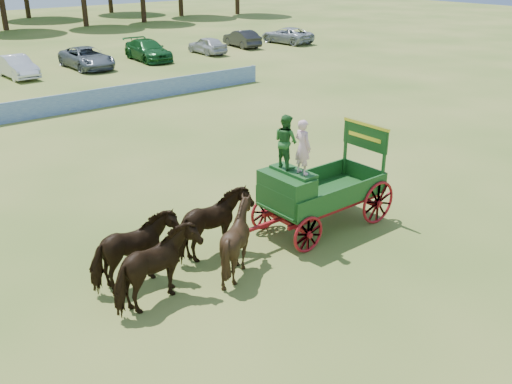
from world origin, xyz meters
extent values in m
plane|color=olive|center=(0.00, 0.00, 0.00)|extent=(160.00, 160.00, 0.00)
imported|color=black|center=(-6.08, -0.64, 0.96)|extent=(2.44, 1.51, 1.92)
imported|color=black|center=(-6.08, 0.46, 0.96)|extent=(2.30, 1.10, 1.92)
imported|color=black|center=(-3.68, -0.64, 0.96)|extent=(1.88, 1.71, 1.92)
imported|color=black|center=(-3.68, 0.46, 0.96)|extent=(2.36, 1.25, 1.92)
cube|color=maroon|center=(-1.48, -0.09, 0.60)|extent=(0.12, 2.00, 0.12)
cube|color=maroon|center=(1.52, -0.09, 0.60)|extent=(0.12, 2.00, 0.12)
cube|color=maroon|center=(0.02, -0.64, 0.72)|extent=(3.80, 0.10, 0.12)
cube|color=maroon|center=(0.02, 0.46, 0.72)|extent=(3.80, 0.10, 0.12)
cube|color=maroon|center=(-2.38, -0.09, 0.75)|extent=(2.80, 0.09, 0.09)
cube|color=#1D541C|center=(0.02, -0.09, 1.00)|extent=(3.80, 1.80, 0.10)
cube|color=#1D541C|center=(0.02, -0.97, 1.30)|extent=(3.80, 0.06, 0.55)
cube|color=#1D541C|center=(0.02, 0.79, 1.30)|extent=(3.80, 0.06, 0.55)
cube|color=#1D541C|center=(1.90, -0.09, 1.30)|extent=(0.06, 1.80, 0.55)
cube|color=#1D541C|center=(-1.48, -0.09, 1.55)|extent=(0.85, 1.70, 1.05)
cube|color=#1D541C|center=(-1.23, -0.09, 2.12)|extent=(0.55, 1.50, 0.08)
cube|color=#1D541C|center=(-1.86, -0.09, 1.35)|extent=(0.10, 1.60, 0.65)
cube|color=#1D541C|center=(-1.68, -0.09, 1.05)|extent=(0.55, 1.60, 0.06)
cube|color=#1D541C|center=(1.82, -0.89, 1.95)|extent=(0.08, 0.08, 1.80)
cube|color=#1D541C|center=(1.82, 0.71, 1.95)|extent=(0.08, 0.08, 1.80)
cube|color=#1D541C|center=(1.82, -0.09, 2.55)|extent=(0.07, 1.75, 0.75)
cube|color=yellow|center=(1.82, -0.09, 2.95)|extent=(0.08, 1.80, 0.09)
cube|color=yellow|center=(1.78, -0.09, 2.55)|extent=(0.02, 1.30, 0.12)
torus|color=maroon|center=(-1.48, -1.04, 0.55)|extent=(1.09, 0.09, 1.09)
torus|color=maroon|center=(-1.48, 0.86, 0.55)|extent=(1.09, 0.09, 1.09)
torus|color=maroon|center=(1.52, -1.04, 0.70)|extent=(1.39, 0.09, 1.39)
torus|color=maroon|center=(1.52, 0.86, 0.70)|extent=(1.39, 0.09, 1.39)
imported|color=beige|center=(-1.23, -0.44, 2.94)|extent=(0.37, 0.57, 1.56)
imported|color=#246026|center=(-1.23, 0.26, 2.93)|extent=(0.59, 0.75, 1.55)
cube|color=navy|center=(-1.00, 18.00, 0.53)|extent=(26.00, 0.08, 1.05)
imported|color=silver|center=(0.22, 29.14, 0.74)|extent=(1.76, 4.56, 1.48)
imported|color=slate|center=(5.32, 29.37, 0.76)|extent=(2.53, 5.47, 1.52)
imported|color=#144C1E|center=(10.46, 29.52, 0.79)|extent=(2.61, 5.60, 1.58)
imported|color=#B2B2B7|center=(15.89, 29.21, 0.71)|extent=(1.76, 4.19, 1.42)
imported|color=#262628|center=(20.44, 30.33, 0.74)|extent=(2.16, 4.67, 1.48)
imported|color=#999EA5|center=(25.15, 29.52, 0.73)|extent=(2.94, 5.45, 1.45)
cylinder|color=#382314|center=(7.71, 56.19, 2.81)|extent=(0.60, 0.60, 5.61)
cylinder|color=#382314|center=(16.06, 54.11, 2.57)|extent=(0.60, 0.60, 5.14)
cylinder|color=#382314|center=(23.23, 53.44, 2.09)|extent=(0.60, 0.60, 4.19)
camera|label=1|loc=(-11.65, -11.24, 7.89)|focal=40.00mm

